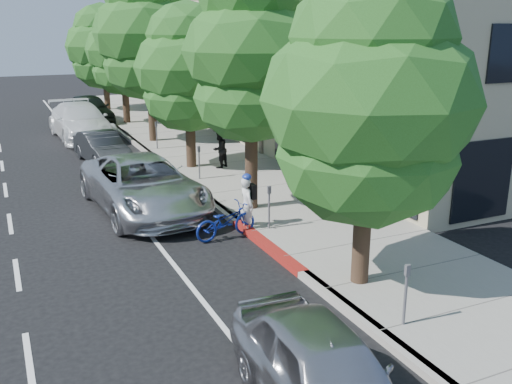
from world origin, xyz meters
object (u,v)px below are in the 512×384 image
street_tree_5 (103,47)px  white_pickup (81,121)px  street_tree_4 (123,51)px  bicycle (226,221)px  street_tree_3 (148,36)px  pedestrian (219,149)px  street_tree_1 (251,55)px  dark_suv_far (90,109)px  cyclist (247,205)px  silver_suv (143,185)px  dark_sedan (102,148)px  street_tree_0 (369,104)px  street_tree_2 (188,69)px  near_car_a (323,374)px

street_tree_5 → white_pickup: 10.31m
street_tree_4 → bicycle: street_tree_4 is taller
street_tree_3 → street_tree_5: street_tree_3 is taller
pedestrian → white_pickup: bearing=-100.5°
street_tree_1 → street_tree_3: street_tree_3 is taller
bicycle → pedestrian: bearing=-29.4°
dark_suv_far → street_tree_4: bearing=-44.2°
street_tree_3 → street_tree_5: size_ratio=1.19×
white_pickup → dark_suv_far: (1.23, 4.76, -0.05)m
cyclist → dark_suv_far: size_ratio=0.32×
street_tree_1 → street_tree_5: (0.00, 24.00, -0.64)m
silver_suv → pedestrian: 5.59m
street_tree_3 → street_tree_5: (0.00, 12.00, -0.98)m
cyclist → dark_suv_far: dark_suv_far is taller
silver_suv → street_tree_1: bearing=-29.7°
street_tree_4 → dark_sedan: (-3.10, -9.22, -3.60)m
street_tree_0 → dark_sedan: bearing=101.8°
street_tree_0 → dark_suv_far: 25.80m
street_tree_3 → dark_sedan: size_ratio=2.10×
pedestrian → street_tree_2: bearing=-68.8°
street_tree_3 → silver_suv: bearing=-106.4°
street_tree_4 → street_tree_5: size_ratio=0.97×
street_tree_3 → dark_sedan: street_tree_3 is taller
street_tree_4 → pedestrian: 13.16m
street_tree_5 → street_tree_0: bearing=-90.0°
dark_suv_far → cyclist: bearing=-92.4°
street_tree_1 → street_tree_3: size_ratio=0.91×
white_pickup → pedestrian: bearing=-70.0°
street_tree_5 → street_tree_4: bearing=-90.0°
street_tree_0 → dark_suv_far: size_ratio=1.38×
street_tree_5 → cyclist: bearing=-91.9°
street_tree_0 → bicycle: (-1.61, 4.17, -3.69)m
street_tree_2 → dark_suv_far: street_tree_2 is taller
street_tree_0 → street_tree_2: size_ratio=1.04×
street_tree_3 → street_tree_4: size_ratio=1.23×
silver_suv → street_tree_0: bearing=-71.4°
street_tree_4 → cyclist: size_ratio=4.27×
street_tree_5 → near_car_a: 33.83m
street_tree_4 → white_pickup: (-3.10, -3.24, -3.36)m
street_tree_2 → cyclist: size_ratio=4.13×
pedestrian → silver_suv: bearing=9.1°
street_tree_0 → street_tree_3: bearing=90.0°
street_tree_5 → dark_sedan: (-3.10, -15.22, -3.60)m
street_tree_1 → pedestrian: street_tree_1 is taller
dark_sedan → white_pickup: white_pickup is taller
street_tree_4 → silver_suv: bearing=-100.6°
street_tree_1 → street_tree_5: street_tree_1 is taller
street_tree_0 → near_car_a: (-3.10, -3.50, -3.45)m
street_tree_4 → silver_suv: 17.13m
white_pickup → dark_suv_far: 4.92m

